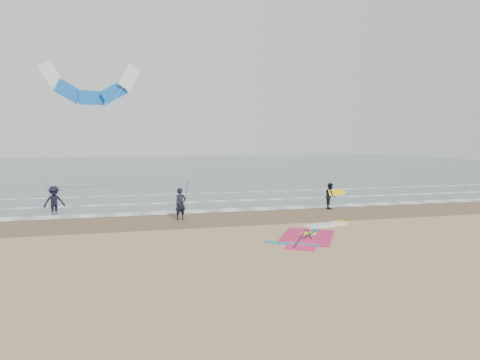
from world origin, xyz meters
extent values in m
plane|color=tan|center=(0.00, 0.00, 0.00)|extent=(120.00, 120.00, 0.00)
cube|color=#47605E|center=(0.00, 48.00, 0.01)|extent=(120.00, 80.00, 0.02)
cube|color=brown|center=(0.00, 6.00, 0.00)|extent=(120.00, 5.00, 0.01)
cube|color=white|center=(0.00, 8.20, 0.03)|extent=(120.00, 1.20, 0.02)
cube|color=white|center=(0.00, 12.00, 0.03)|extent=(120.00, 0.70, 0.02)
cube|color=white|center=(0.00, 16.50, 0.03)|extent=(120.00, 0.50, 0.01)
cube|color=white|center=(3.68, 2.50, 0.06)|extent=(2.57, 1.36, 0.12)
cube|color=yellow|center=(4.78, 2.85, 0.06)|extent=(0.61, 0.71, 0.13)
cube|color=#DA1B57|center=(1.88, 0.50, 0.02)|extent=(3.50, 3.87, 0.04)
cube|color=#DA1B57|center=(1.13, -0.80, 0.02)|extent=(1.94, 2.16, 0.05)
cube|color=#0C8C99|center=(2.88, 1.80, 0.02)|extent=(1.79, 2.88, 0.05)
cube|color=#0C8C99|center=(0.73, -0.60, 0.02)|extent=(2.10, 1.34, 0.05)
cube|color=yellow|center=(2.18, 1.00, 0.03)|extent=(0.91, 0.87, 0.05)
cylinder|color=black|center=(1.48, 0.30, 0.05)|extent=(1.85, 3.15, 0.06)
cylinder|color=black|center=(2.08, 0.70, 0.07)|extent=(1.23, 1.36, 0.04)
cylinder|color=black|center=(2.08, 0.70, 0.07)|extent=(0.59, 1.72, 0.04)
imported|color=black|center=(-3.26, 5.91, 0.88)|extent=(0.76, 0.65, 1.75)
imported|color=black|center=(6.28, 7.36, 0.82)|extent=(0.88, 0.97, 1.64)
imported|color=black|center=(-10.42, 10.26, 0.96)|extent=(1.40, 1.06, 1.91)
cylinder|color=black|center=(-2.96, 5.91, 1.28)|extent=(0.17, 0.86, 1.82)
cube|color=yellow|center=(6.68, 7.26, 1.04)|extent=(1.30, 0.51, 0.39)
cube|color=white|center=(-10.89, 13.65, 8.61)|extent=(1.62, 0.57, 1.93)
cube|color=blue|center=(-9.82, 13.65, 7.54)|extent=(1.88, 0.64, 1.66)
cube|color=blue|center=(-8.37, 13.65, 7.15)|extent=(1.64, 0.57, 0.94)
cube|color=blue|center=(-6.92, 13.65, 7.54)|extent=(1.88, 0.64, 1.66)
cube|color=white|center=(-5.86, 13.65, 8.61)|extent=(1.62, 0.57, 1.93)
cylinder|color=beige|center=(-10.65, 11.95, 4.96)|extent=(0.49, 3.40, 7.31)
cylinder|color=beige|center=(-8.14, 11.95, 4.96)|extent=(4.58, 3.41, 7.31)
camera|label=1|loc=(-5.55, -17.18, 4.47)|focal=32.00mm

